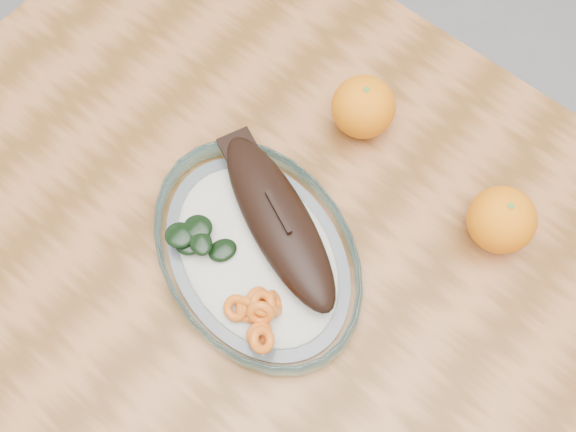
{
  "coord_description": "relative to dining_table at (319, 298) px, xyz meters",
  "views": [
    {
      "loc": [
        0.15,
        -0.25,
        1.59
      ],
      "look_at": [
        -0.08,
        0.03,
        0.77
      ],
      "focal_mm": 45.0,
      "sensor_mm": 36.0,
      "label": 1
    }
  ],
  "objects": [
    {
      "name": "ground",
      "position": [
        0.0,
        0.0,
        -0.65
      ],
      "size": [
        3.0,
        3.0,
        0.0
      ],
      "primitive_type": "plane",
      "color": "slate",
      "rests_on": "ground"
    },
    {
      "name": "plated_meal",
      "position": [
        -0.08,
        -0.03,
        0.12
      ],
      "size": [
        0.73,
        0.73,
        0.08
      ],
      "rotation": [
        0.0,
        0.0,
        -0.35
      ],
      "color": "white",
      "rests_on": "dining_table"
    },
    {
      "name": "dining_table",
      "position": [
        0.0,
        0.0,
        0.0
      ],
      "size": [
        1.2,
        0.8,
        0.75
      ],
      "color": "brown",
      "rests_on": "ground"
    },
    {
      "name": "orange_right",
      "position": [
        0.13,
        0.18,
        0.14
      ],
      "size": [
        0.08,
        0.08,
        0.08
      ],
      "primitive_type": "sphere",
      "color": "#FF6205",
      "rests_on": "dining_table"
    },
    {
      "name": "orange_left",
      "position": [
        -0.09,
        0.2,
        0.14
      ],
      "size": [
        0.08,
        0.08,
        0.08
      ],
      "primitive_type": "sphere",
      "color": "#FF6205",
      "rests_on": "dining_table"
    }
  ]
}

